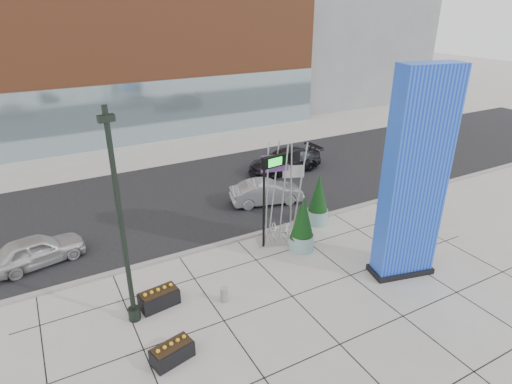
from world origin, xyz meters
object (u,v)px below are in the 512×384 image
overhead_street_sign (279,169)px  car_white_west (37,251)px  concrete_bollard (224,294)px  lamp_post (124,243)px  public_art_sculpture (280,216)px  car_silver_mid (267,192)px  blue_pylon (414,181)px

overhead_street_sign → car_white_west: (-10.32, 3.61, -3.21)m
concrete_bollard → lamp_post: bearing=169.4°
public_art_sculpture → lamp_post: bearing=-146.0°
overhead_street_sign → car_white_west: overhead_street_sign is taller
overhead_street_sign → car_white_west: bearing=153.8°
lamp_post → overhead_street_sign: bearing=16.0°
concrete_bollard → car_white_west: size_ratio=0.15×
lamp_post → car_white_west: (-2.84, 5.75, -2.59)m
lamp_post → car_white_west: lamp_post is taller
public_art_sculpture → concrete_bollard: size_ratio=8.30×
concrete_bollard → overhead_street_sign: bearing=33.9°
car_white_west → car_silver_mid: size_ratio=0.96×
car_white_west → car_silver_mid: (12.13, 0.58, 0.00)m
lamp_post → car_silver_mid: bearing=34.3°
lamp_post → blue_pylon: bearing=-12.8°
lamp_post → concrete_bollard: lamp_post is taller
blue_pylon → overhead_street_sign: size_ratio=1.95×
public_art_sculpture → car_silver_mid: size_ratio=1.21×
concrete_bollard → car_silver_mid: 9.15m
public_art_sculpture → car_white_west: size_ratio=1.26×
car_white_west → lamp_post: bearing=-165.1°
concrete_bollard → overhead_street_sign: (4.12, 2.77, 3.59)m
car_silver_mid → concrete_bollard: bearing=153.1°
blue_pylon → overhead_street_sign: blue_pylon is taller
blue_pylon → car_silver_mid: size_ratio=2.11×
lamp_post → public_art_sculpture: lamp_post is taller
lamp_post → car_white_west: bearing=116.3°
public_art_sculpture → overhead_street_sign: size_ratio=1.12×
car_silver_mid → lamp_post: bearing=137.8°
car_white_west → overhead_street_sign: bearing=-120.6°
concrete_bollard → car_silver_mid: car_silver_mid is taller
blue_pylon → car_silver_mid: blue_pylon is taller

